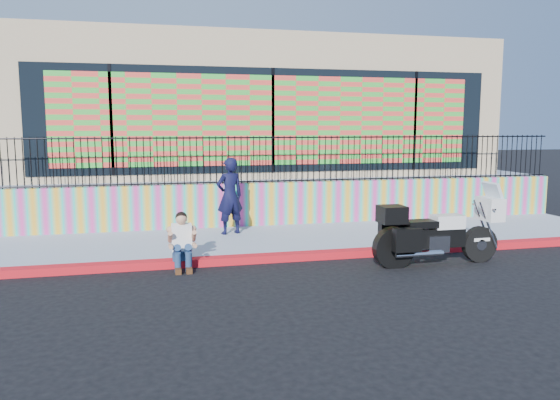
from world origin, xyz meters
name	(u,v)px	position (x,y,z in m)	size (l,w,h in m)	color
ground	(317,259)	(0.00, 0.00, 0.00)	(90.00, 90.00, 0.00)	black
red_curb	(317,255)	(0.00, 0.00, 0.07)	(16.00, 0.30, 0.15)	red
sidewalk	(296,239)	(0.00, 1.65, 0.07)	(16.00, 3.00, 0.15)	#8E98AA
mural_wall	(280,203)	(0.00, 3.25, 0.70)	(16.00, 0.20, 1.10)	#DE3A95
metal_fence	(280,159)	(0.00, 3.25, 1.85)	(15.80, 0.04, 1.20)	black
elevated_platform	(247,186)	(0.00, 8.35, 0.62)	(16.00, 10.00, 1.25)	#8E98AA
storefront_building	(247,110)	(0.00, 8.13, 3.25)	(14.00, 8.06, 4.00)	tan
police_motorcycle	(436,231)	(2.10, -0.99, 0.67)	(2.57, 0.85, 1.60)	black
police_officer	(230,196)	(-1.46, 2.28, 1.06)	(0.66, 0.43, 1.82)	black
seated_man	(182,246)	(-2.73, -0.22, 0.45)	(0.54, 0.71, 1.06)	navy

